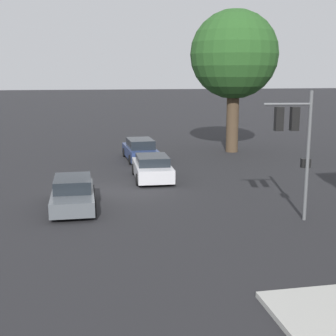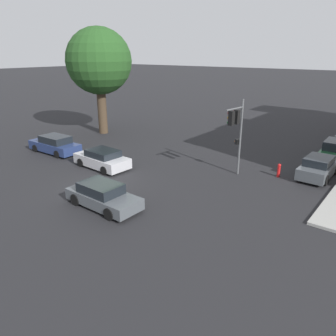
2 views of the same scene
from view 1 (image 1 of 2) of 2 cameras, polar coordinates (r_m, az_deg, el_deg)
ground_plane at (r=23.00m, az=-6.68°, el=-2.93°), size 300.00×300.00×0.00m
street_tree at (r=34.53m, az=8.08°, el=13.44°), size 6.28×6.28×10.16m
traffic_signal at (r=18.49m, az=15.13°, el=4.16°), size 0.52×2.01×5.05m
crossing_car_0 at (r=25.46m, az=-1.94°, el=0.02°), size 4.31×2.11×1.34m
crossing_car_1 at (r=20.48m, az=-11.52°, el=-3.08°), size 4.36×1.91×1.32m
crossing_car_2 at (r=31.23m, az=-3.42°, el=2.20°), size 4.74×2.03×1.43m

